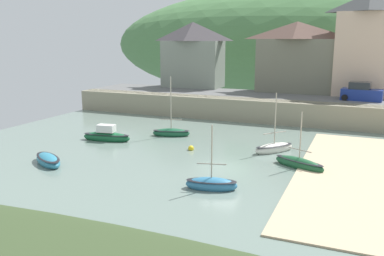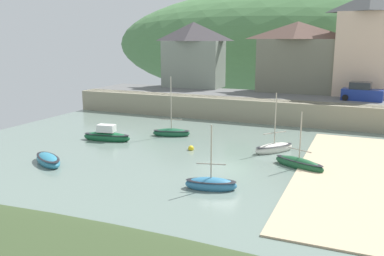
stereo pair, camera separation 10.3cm
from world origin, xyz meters
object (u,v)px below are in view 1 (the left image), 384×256
object	(u,v)px
parked_car_near_slipway	(361,93)
waterfront_building_left	(193,54)
dinghy_open_wooden	(299,163)
mooring_buoy	(191,148)
sailboat_blue_trim	(274,148)
sailboat_nearest_shore	(171,133)
waterfront_building_right	(366,44)
sailboat_far_left	(48,160)
sailboat_tall_mast	(211,184)
fishing_boat_green	(107,136)
waterfront_building_centre	(296,57)

from	to	relation	value
parked_car_near_slipway	waterfront_building_left	bearing A→B (deg)	173.84
dinghy_open_wooden	mooring_buoy	xyz separation A→B (m)	(-8.76, 1.31, -0.16)
dinghy_open_wooden	sailboat_blue_trim	distance (m)	4.18
mooring_buoy	sailboat_nearest_shore	bearing A→B (deg)	133.21
waterfront_building_left	sailboat_nearest_shore	distance (m)	19.77
waterfront_building_right	dinghy_open_wooden	bearing A→B (deg)	-98.61
sailboat_nearest_shore	sailboat_blue_trim	size ratio (longest dim) A/B	1.15
sailboat_far_left	mooring_buoy	bearing A→B (deg)	74.59
parked_car_near_slipway	sailboat_nearest_shore	bearing A→B (deg)	-134.09
sailboat_tall_mast	sailboat_far_left	bearing A→B (deg)	165.35
dinghy_open_wooden	mooring_buoy	size ratio (longest dim) A/B	8.82
fishing_boat_green	sailboat_tall_mast	xyz separation A→B (m)	(12.69, -7.61, -0.11)
dinghy_open_wooden	waterfront_building_right	bearing A→B (deg)	107.05
parked_car_near_slipway	mooring_buoy	distance (m)	21.40
parked_car_near_slipway	sailboat_tall_mast	bearing A→B (deg)	-101.40
waterfront_building_centre	mooring_buoy	distance (m)	23.20
sailboat_blue_trim	waterfront_building_left	bearing A→B (deg)	76.84
waterfront_building_right	sailboat_nearest_shore	world-z (taller)	waterfront_building_right
sailboat_nearest_shore	sailboat_blue_trim	xyz separation A→B (m)	(9.95, -1.82, 0.01)
fishing_boat_green	sailboat_blue_trim	distance (m)	14.57
dinghy_open_wooden	parked_car_near_slipway	size ratio (longest dim) A/B	0.98
sailboat_tall_mast	parked_car_near_slipway	xyz separation A→B (m)	(7.69, 24.86, 2.91)
waterfront_building_centre	sailboat_nearest_shore	bearing A→B (deg)	-114.63
waterfront_building_left	mooring_buoy	world-z (taller)	waterfront_building_left
waterfront_building_left	sailboat_nearest_shore	bearing A→B (deg)	-73.37
waterfront_building_centre	sailboat_far_left	size ratio (longest dim) A/B	2.45
waterfront_building_left	waterfront_building_centre	size ratio (longest dim) A/B	0.92
sailboat_nearest_shore	sailboat_far_left	distance (m)	12.14
parked_car_near_slipway	waterfront_building_right	bearing A→B (deg)	95.68
fishing_boat_green	mooring_buoy	world-z (taller)	fishing_boat_green
dinghy_open_wooden	sailboat_tall_mast	xyz separation A→B (m)	(-4.21, -6.26, -0.00)
waterfront_building_left	fishing_boat_green	world-z (taller)	waterfront_building_left
waterfront_building_right	sailboat_tall_mast	xyz separation A→B (m)	(-7.70, -29.36, -7.91)
sailboat_far_left	sailboat_blue_trim	bearing A→B (deg)	65.34
waterfront_building_right	waterfront_building_left	bearing A→B (deg)	180.00
sailboat_far_left	parked_car_near_slipway	world-z (taller)	parked_car_near_slipway
sailboat_nearest_shore	parked_car_near_slipway	size ratio (longest dim) A/B	1.34
waterfront_building_left	sailboat_tall_mast	bearing A→B (deg)	-65.23
waterfront_building_right	dinghy_open_wooden	xyz separation A→B (m)	(-3.50, -23.09, -7.90)
waterfront_building_centre	sailboat_far_left	distance (m)	32.45
waterfront_building_left	dinghy_open_wooden	world-z (taller)	waterfront_building_left
sailboat_blue_trim	parked_car_near_slipway	bearing A→B (deg)	17.68
waterfront_building_centre	parked_car_near_slipway	xyz separation A→B (m)	(7.69, -4.50, -3.49)
waterfront_building_right	parked_car_near_slipway	size ratio (longest dim) A/B	2.68
waterfront_building_left	waterfront_building_centre	xyz separation A→B (m)	(13.55, 0.00, -0.09)
waterfront_building_right	sailboat_far_left	bearing A→B (deg)	-124.74
sailboat_far_left	sailboat_tall_mast	size ratio (longest dim) A/B	0.92
waterfront_building_centre	waterfront_building_right	size ratio (longest dim) A/B	0.81
sailboat_tall_mast	waterfront_building_right	bearing A→B (deg)	61.27
waterfront_building_centre	dinghy_open_wooden	world-z (taller)	waterfront_building_centre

